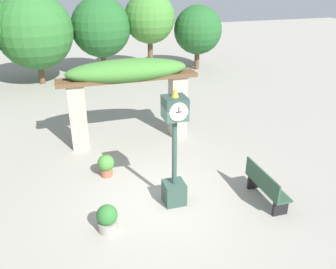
# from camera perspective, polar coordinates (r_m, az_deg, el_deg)

# --- Properties ---
(ground_plane) EXTENTS (60.00, 60.00, 0.00)m
(ground_plane) POSITION_cam_1_polar(r_m,az_deg,el_deg) (8.94, -0.99, -10.75)
(ground_plane) COLOR gray
(pedestal_clock) EXTENTS (0.50, 0.55, 2.94)m
(pedestal_clock) POSITION_cam_1_polar(r_m,az_deg,el_deg) (8.21, 1.04, -2.83)
(pedestal_clock) COLOR #2D473D
(pedestal_clock) RESTS_ON ground
(pergola) EXTENTS (4.41, 1.12, 2.74)m
(pergola) POSITION_cam_1_polar(r_m,az_deg,el_deg) (11.31, -6.39, 8.42)
(pergola) COLOR #A89E89
(pergola) RESTS_ON ground
(potted_plant_near_left) EXTENTS (0.46, 0.46, 0.63)m
(potted_plant_near_left) POSITION_cam_1_polar(r_m,az_deg,el_deg) (9.95, -9.90, -4.80)
(potted_plant_near_left) COLOR #9E563D
(potted_plant_near_left) RESTS_ON ground
(potted_plant_near_right) EXTENTS (0.46, 0.46, 0.63)m
(potted_plant_near_right) POSITION_cam_1_polar(r_m,az_deg,el_deg) (8.03, -9.72, -13.11)
(potted_plant_near_right) COLOR gray
(potted_plant_near_right) RESTS_ON ground
(park_bench) EXTENTS (0.42, 1.47, 0.89)m
(park_bench) POSITION_cam_1_polar(r_m,az_deg,el_deg) (9.05, 15.37, -7.96)
(park_bench) COLOR #2D4C38
(park_bench) RESTS_ON ground
(tree_line) EXTENTS (14.80, 4.39, 5.23)m
(tree_line) POSITION_cam_1_polar(r_m,az_deg,el_deg) (18.73, -17.48, 16.40)
(tree_line) COLOR brown
(tree_line) RESTS_ON ground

